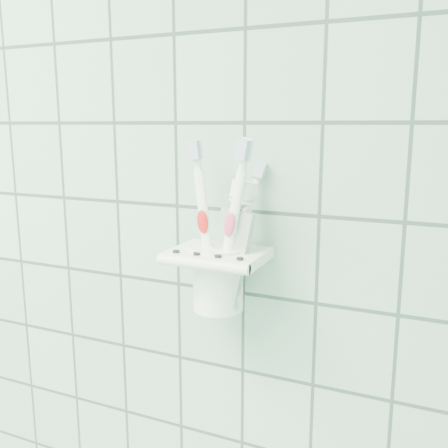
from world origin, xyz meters
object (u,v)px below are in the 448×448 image
holder_bracket (219,256)px  toothbrush_orange (217,221)px  toothpaste_tube (220,234)px  toothbrush_blue (212,231)px  cup (218,275)px  toothbrush_pink (213,224)px

holder_bracket → toothbrush_orange: toothbrush_orange is taller
toothbrush_orange → toothpaste_tube: 0.02m
toothbrush_orange → toothbrush_blue: bearing=-88.9°
toothbrush_blue → toothbrush_orange: 0.01m
cup → toothbrush_orange: 0.07m
toothbrush_orange → cup: bearing=118.3°
cup → toothbrush_orange: (0.00, -0.01, 0.07)m
toothbrush_blue → toothpaste_tube: 0.01m
holder_bracket → toothpaste_tube: size_ratio=0.70×
holder_bracket → toothbrush_pink: 0.04m
toothbrush_blue → holder_bracket: bearing=72.1°
cup → toothbrush_pink: toothbrush_pink is taller
holder_bracket → toothpaste_tube: (0.01, -0.01, 0.03)m
toothbrush_blue → toothpaste_tube: toothbrush_blue is taller
cup → toothpaste_tube: 0.06m
cup → toothbrush_pink: (-0.00, -0.01, 0.07)m
toothbrush_pink → toothbrush_blue: 0.01m
toothpaste_tube → toothbrush_orange: bearing=144.7°
toothbrush_pink → toothpaste_tube: (0.01, -0.00, -0.01)m
holder_bracket → toothbrush_orange: (-0.00, -0.00, 0.04)m
toothbrush_pink → cup: bearing=66.8°
toothbrush_blue → toothbrush_orange: bearing=72.9°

